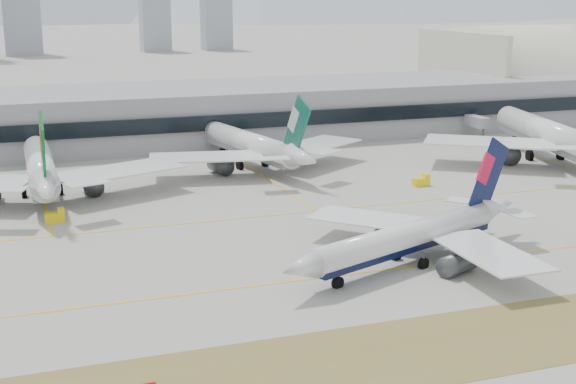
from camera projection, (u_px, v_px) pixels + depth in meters
name	position (u px, v px, depth m)	size (l,w,h in m)	color
ground	(297.00, 269.00, 122.98)	(3000.00, 3000.00, 0.00)	#A09E95
taxiing_airliner	(414.00, 236.00, 124.70)	(50.91, 43.03, 17.88)	white
widebody_eva	(41.00, 170.00, 164.79)	(59.57, 58.04, 21.23)	white
widebody_cathay	(254.00, 147.00, 191.45)	(55.71, 55.27, 20.22)	white
widebody_china_air	(549.00, 135.00, 200.28)	(66.26, 65.90, 24.18)	white
terminal	(157.00, 115.00, 226.15)	(280.00, 43.10, 15.00)	gray
hangar	(563.00, 106.00, 296.57)	(91.00, 60.00, 60.00)	beige
gse_b	(56.00, 217.00, 147.60)	(3.55, 2.00, 2.60)	yellow
gse_c	(422.00, 181.00, 175.41)	(3.55, 2.00, 2.60)	yellow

